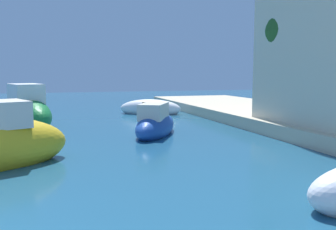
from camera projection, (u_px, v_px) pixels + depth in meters
The scene contains 5 objects.
quay_promenade at pixel (183, 229), 4.66m from camera, with size 44.00×32.00×0.50m.
moored_boat_2 at pixel (24, 112), 16.10m from camera, with size 3.40×5.74×2.16m.
moored_boat_4 at pixel (150, 109), 20.19m from camera, with size 3.57×2.68×1.05m.
moored_boat_8 at pixel (155, 125), 13.33m from camera, with size 2.72×3.59×1.41m.
quayside_tree at pixel (303, 32), 13.56m from camera, with size 2.90×2.90×4.75m.
Camera 1 is at (2.79, -4.56, 2.24)m, focal length 38.79 mm.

